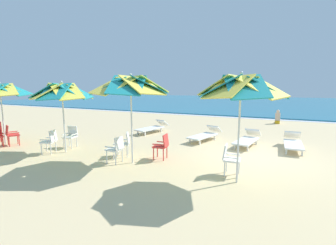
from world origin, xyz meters
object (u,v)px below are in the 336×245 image
plastic_chair_2 (162,145)px  beach_umbrella_2 (62,92)px  plastic_chair_4 (50,140)px  beachgoer_seated (278,119)px  plastic_chair_7 (11,134)px  beach_umbrella_3 (0,90)px  plastic_chair_1 (116,148)px  beach_umbrella_1 (131,86)px  sun_lounger_2 (205,135)px  sun_lounger_3 (152,127)px  sun_lounger_0 (293,142)px  plastic_chair_3 (124,142)px  beach_umbrella_0 (241,88)px  plastic_chair_5 (71,135)px  sun_lounger_1 (247,139)px  plastic_chair_0 (230,158)px

plastic_chair_2 → beach_umbrella_2: size_ratio=0.33×
plastic_chair_4 → plastic_chair_2: bearing=15.7°
beachgoer_seated → plastic_chair_7: bearing=-130.6°
beach_umbrella_3 → plastic_chair_7: 1.86m
plastic_chair_1 → beach_umbrella_1: bearing=24.1°
sun_lounger_2 → sun_lounger_3: 3.17m
sun_lounger_3 → beachgoer_seated: bearing=47.4°
beach_umbrella_3 → sun_lounger_2: beach_umbrella_3 is taller
beach_umbrella_1 → beachgoer_seated: bearing=70.5°
beach_umbrella_2 → plastic_chair_1: bearing=-4.6°
sun_lounger_0 → plastic_chair_1: bearing=-140.3°
plastic_chair_3 → sun_lounger_3: 4.44m
beach_umbrella_0 → plastic_chair_7: bearing=-179.8°
plastic_chair_1 → plastic_chair_2: same height
beach_umbrella_1 → beach_umbrella_3: beach_umbrella_1 is taller
sun_lounger_3 → beach_umbrella_0: bearing=-43.4°
plastic_chair_5 → sun_lounger_3: (1.45, 4.14, -0.22)m
plastic_chair_3 → beach_umbrella_2: (-2.29, -0.54, 1.76)m
plastic_chair_7 → plastic_chair_5: bearing=19.7°
plastic_chair_5 → plastic_chair_4: bearing=-88.2°
plastic_chair_1 → beach_umbrella_0: bearing=0.2°
beach_umbrella_0 → sun_lounger_1: 4.69m
beach_umbrella_1 → plastic_chair_4: size_ratio=3.31×
plastic_chair_0 → plastic_chair_5: (-6.44, 0.36, 0.00)m
plastic_chair_2 → plastic_chair_5: bearing=-178.2°
plastic_chair_1 → plastic_chair_5: bearing=163.6°
plastic_chair_3 → beach_umbrella_3: beach_umbrella_3 is taller
beach_umbrella_3 → beachgoer_seated: beach_umbrella_3 is taller
sun_lounger_1 → beachgoer_seated: (0.94, 7.25, 0.01)m
plastic_chair_0 → sun_lounger_1: size_ratio=0.39×
plastic_chair_2 → beachgoer_seated: (3.29, 10.44, -0.20)m
beach_umbrella_0 → plastic_chair_3: beach_umbrella_0 is taller
sun_lounger_0 → beachgoer_seated: beachgoer_seated is taller
plastic_chair_5 → sun_lounger_3: bearing=70.7°
plastic_chair_0 → plastic_chair_7: bearing=-176.7°
plastic_chair_7 → sun_lounger_0: 11.43m
plastic_chair_0 → plastic_chair_2: same height
plastic_chair_5 → beach_umbrella_3: bearing=-163.7°
plastic_chair_0 → beach_umbrella_2: size_ratio=0.33×
sun_lounger_1 → plastic_chair_7: bearing=-154.7°
beach_umbrella_2 → plastic_chair_5: 1.92m
plastic_chair_2 → plastic_chair_3: same height
plastic_chair_4 → sun_lounger_2: 6.38m
beach_umbrella_3 → beachgoer_seated: size_ratio=2.85×
beach_umbrella_0 → plastic_chair_0: beach_umbrella_0 is taller
beach_umbrella_3 → beachgoer_seated: 15.51m
sun_lounger_0 → beach_umbrella_3: bearing=-158.6°
plastic_chair_3 → beach_umbrella_2: size_ratio=0.33×
plastic_chair_2 → beach_umbrella_3: size_ratio=0.33×
beachgoer_seated → beach_umbrella_1: bearing=-109.5°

